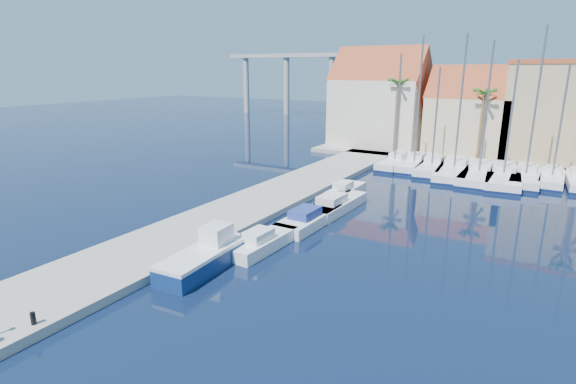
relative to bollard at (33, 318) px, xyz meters
name	(u,v)px	position (x,y,z in m)	size (l,w,h in m)	color
ground	(228,325)	(6.60, 4.79, -0.78)	(260.00, 260.00, 0.00)	black
quay_west	(243,209)	(-2.40, 18.29, -0.53)	(6.00, 77.00, 0.50)	gray
shore_north	(537,160)	(16.60, 52.79, -0.53)	(54.00, 16.00, 0.50)	gray
bollard	(33,318)	(0.00, 0.00, 0.00)	(0.22, 0.22, 0.55)	black
fishing_boat	(206,256)	(1.84, 8.92, -0.04)	(2.48, 6.43, 2.21)	navy
motorboat_west_0	(262,242)	(3.11, 12.78, -0.27)	(1.99, 5.68, 1.40)	white
motorboat_west_1	(309,218)	(3.46, 18.32, -0.27)	(2.32, 6.88, 1.40)	white
motorboat_west_2	(335,204)	(3.59, 22.53, -0.27)	(2.54, 7.30, 1.40)	white
motorboat_west_3	(345,191)	(2.62, 26.71, -0.27)	(1.77, 5.46, 1.40)	white
sailboat_0	(396,162)	(2.64, 41.12, -0.16)	(2.32, 8.47, 12.57)	white
sailboat_1	(415,163)	(4.80, 41.41, -0.13)	(2.44, 8.75, 14.42)	white
sailboat_2	(432,166)	(6.83, 41.04, -0.21)	(3.37, 10.03, 11.15)	white
sailboat_3	(455,169)	(9.27, 40.62, -0.20)	(4.10, 12.10, 14.39)	white
sailboat_4	(480,173)	(11.89, 39.99, -0.20)	(3.01, 11.38, 13.58)	white
sailboat_5	(503,176)	(14.11, 40.09, -0.22)	(4.15, 12.11, 11.82)	white
sailboat_6	(526,176)	(16.08, 40.90, -0.16)	(2.83, 9.99, 14.86)	white
sailboat_7	(552,178)	(18.37, 41.28, -0.17)	(2.35, 8.16, 11.44)	white
building_0	(380,102)	(-3.40, 51.79, 5.75)	(12.30, 9.00, 13.50)	beige
building_1	(471,115)	(8.60, 51.79, 4.52)	(10.30, 8.00, 11.00)	beige
building_2	(574,111)	(19.60, 52.79, 5.48)	(14.20, 10.20, 11.50)	tan
palm_0	(398,85)	(0.60, 46.79, 8.30)	(2.60, 2.60, 10.15)	brown
palm_1	(485,95)	(10.60, 46.79, 7.36)	(2.60, 2.60, 9.15)	brown
viaduct	(312,72)	(-32.47, 86.79, 9.47)	(48.00, 2.20, 14.45)	#9E9E99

